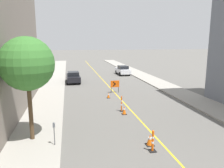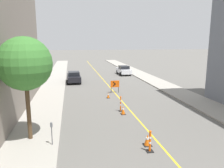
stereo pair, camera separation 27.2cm
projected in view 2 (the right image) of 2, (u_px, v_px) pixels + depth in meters
lane_stripe at (102, 78)px, 35.00m from camera, size 0.12×64.03×0.01m
sidewalk_left at (56, 79)px, 33.68m from camera, size 3.05×64.03×0.13m
sidewalk_right at (144, 76)px, 36.30m from camera, size 3.05×64.03×0.13m
traffic_cone_second at (147, 140)px, 12.26m from camera, size 0.46×0.46×0.65m
traffic_cone_third at (123, 110)px, 17.49m from camera, size 0.38×0.38×0.69m
traffic_cone_fourth at (108, 95)px, 22.52m from camera, size 0.33×0.33×0.58m
delineator_post_front at (150, 142)px, 11.53m from camera, size 0.38×0.38×1.19m
delineator_post_rear at (121, 105)px, 18.20m from camera, size 0.32×0.32×1.31m
arrow_barricade_primary at (115, 84)px, 24.77m from camera, size 1.01×0.12×1.40m
parked_car_curb_near at (74, 77)px, 30.93m from camera, size 1.95×4.35×1.59m
parked_car_curb_mid at (124, 70)px, 38.34m from camera, size 1.95×4.36×1.59m
parking_meter_near_curb at (52, 129)px, 11.96m from camera, size 0.12×0.11×1.31m
street_tree_left_near at (25, 64)px, 12.07m from camera, size 3.01×3.01×5.93m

